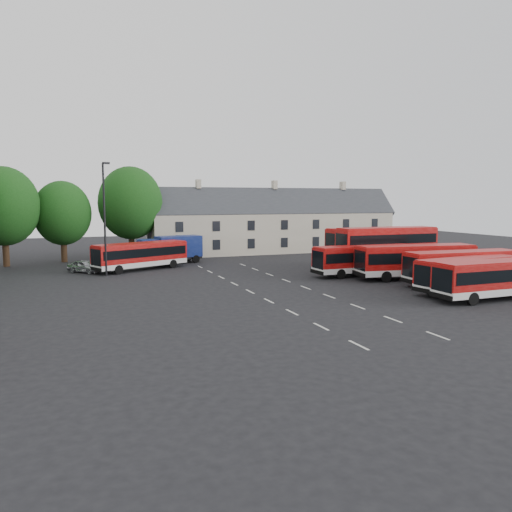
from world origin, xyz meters
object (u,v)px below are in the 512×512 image
at_px(bus_dd_south, 387,246).
at_px(lamppost, 105,216).
at_px(box_truck, 171,248).
at_px(bus_row_a, 497,276).
at_px(silver_car, 85,266).

relative_size(bus_dd_south, lamppost, 1.01).
xyz_separation_m(bus_dd_south, box_truck, (-19.89, 13.83, -0.79)).
bearing_deg(bus_row_a, silver_car, 137.81).
height_order(silver_car, lamppost, lamppost).
distance_m(bus_row_a, bus_dd_south, 15.86).
distance_m(bus_dd_south, silver_car, 31.17).
bearing_deg(lamppost, box_truck, 43.11).
bearing_deg(bus_dd_south, box_truck, 144.43).
xyz_separation_m(bus_row_a, silver_car, (-28.07, 25.37, -1.10)).
distance_m(bus_dd_south, box_truck, 24.24).
bearing_deg(box_truck, bus_row_a, -70.30).
relative_size(box_truck, lamppost, 0.69).
bearing_deg(bus_dd_south, silver_car, 161.26).
relative_size(bus_row_a, bus_dd_south, 0.93).
relative_size(box_truck, silver_car, 2.00).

